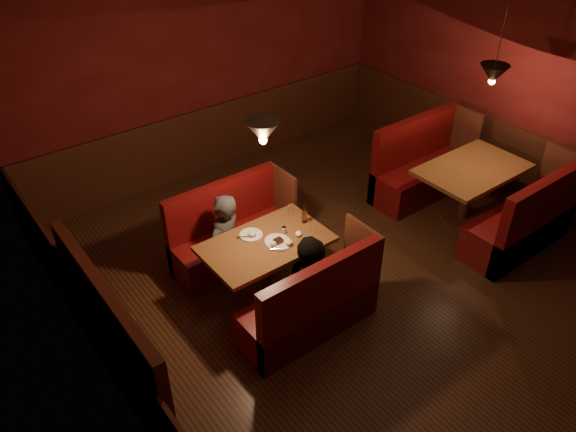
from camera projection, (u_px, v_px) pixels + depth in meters
room at (358, 215)px, 5.89m from camera, size 6.02×7.02×2.92m
main_table at (267, 254)px, 6.14m from camera, size 1.37×0.83×0.96m
main_bench_far at (231, 236)px, 6.79m from camera, size 1.51×0.54×1.03m
main_bench_near at (313, 309)px, 5.77m from camera, size 1.51×0.54×1.03m
second_table at (470, 181)px, 7.33m from camera, size 1.43×0.91×0.80m
second_bench_far at (420, 170)px, 8.03m from camera, size 1.58×0.59×1.13m
second_bench_near at (525, 225)px, 6.92m from camera, size 1.58×0.59×1.13m
diner_a at (223, 225)px, 6.31m from camera, size 0.63×0.53×1.46m
diner_b at (314, 272)px, 5.63m from camera, size 0.75×0.61×1.47m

